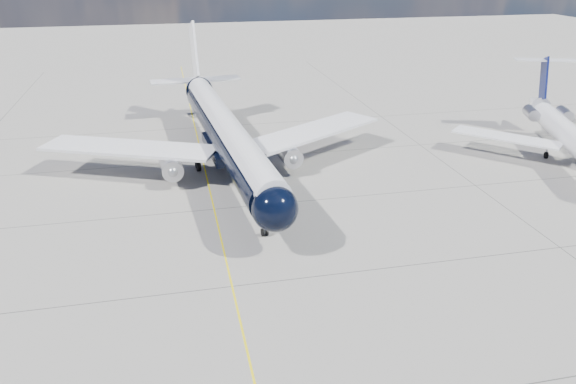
% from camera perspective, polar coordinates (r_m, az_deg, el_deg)
% --- Properties ---
extents(ground, '(320.00, 320.00, 0.00)m').
position_cam_1_polar(ground, '(63.67, -7.95, 0.12)').
color(ground, gray).
rests_on(ground, ground).
extents(taxiway_centerline, '(0.16, 160.00, 0.01)m').
position_cam_1_polar(taxiway_centerline, '(59.11, -7.52, -1.75)').
color(taxiway_centerline, yellow).
rests_on(taxiway_centerline, ground).
extents(main_airliner, '(43.28, 52.83, 15.25)m').
position_cam_1_polar(main_airliner, '(69.04, -6.49, 6.24)').
color(main_airliner, black).
rests_on(main_airliner, ground).
extents(regional_jet, '(26.84, 31.64, 11.04)m').
position_cam_1_polar(regional_jet, '(81.03, 26.33, 5.60)').
color(regional_jet, silver).
rests_on(regional_jet, ground).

